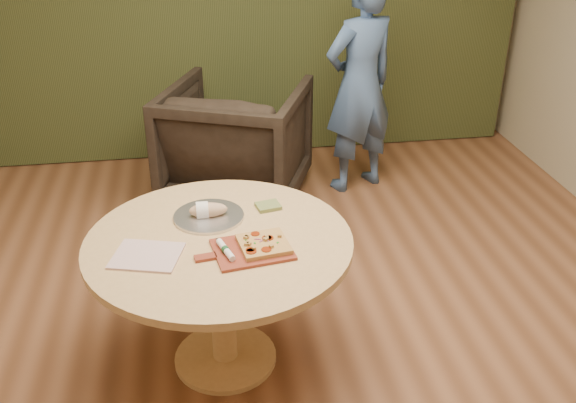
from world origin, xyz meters
The scene contains 11 objects.
room_shell centered at (0.00, 0.00, 1.40)m, with size 5.04×6.04×2.84m.
pedestal_table centered at (-0.37, 0.10, 0.61)m, with size 1.29×1.29×0.75m.
pizza_paddle centered at (-0.23, -0.03, 0.76)m, with size 0.47×0.33×0.01m.
flatbread_pizza centered at (-0.17, -0.02, 0.78)m, with size 0.25×0.25×0.04m.
cutlery_roll centered at (-0.34, -0.05, 0.78)m, with size 0.08×0.20×0.03m.
newspaper centered at (-0.70, -0.01, 0.76)m, with size 0.30×0.25×0.01m, color white.
serving_tray centered at (-0.41, 0.32, 0.76)m, with size 0.36×0.36×0.02m.
bread_roll centered at (-0.41, 0.32, 0.79)m, with size 0.19×0.09×0.09m.
green_packet centered at (-0.09, 0.37, 0.76)m, with size 0.12×0.10×0.02m, color #54632C.
armchair centered at (-0.14, 1.96, 0.51)m, with size 0.98×0.92×1.01m, color black.
person_standing centered at (0.82, 2.03, 0.85)m, with size 0.62×0.41×1.69m, color #426190.
Camera 1 is at (-0.45, -2.54, 2.34)m, focal length 40.00 mm.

